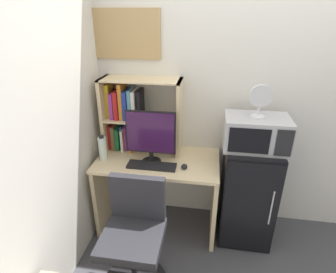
{
  "coord_description": "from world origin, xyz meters",
  "views": [
    {
      "loc": [
        -0.56,
        -2.44,
        2.0
      ],
      "look_at": [
        -0.89,
        -0.33,
        1.02
      ],
      "focal_mm": 29.24,
      "sensor_mm": 36.0,
      "label": 1
    }
  ],
  "objects": [
    {
      "name": "wall_corkboard",
      "position": [
        -1.34,
        -0.01,
        1.81
      ],
      "size": [
        0.66,
        0.02,
        0.42
      ],
      "primitive_type": "cube",
      "color": "tan"
    },
    {
      "name": "keyboard",
      "position": [
        -1.02,
        -0.44,
        0.78
      ],
      "size": [
        0.43,
        0.13,
        0.02
      ],
      "primitive_type": "cube",
      "color": "black",
      "rests_on": "desk"
    },
    {
      "name": "desk",
      "position": [
        -0.99,
        -0.3,
        0.52
      ],
      "size": [
        1.11,
        0.61,
        0.77
      ],
      "color": "beige",
      "rests_on": "ground_plane"
    },
    {
      "name": "desk_chair",
      "position": [
        -1.05,
        -0.96,
        0.41
      ],
      "size": [
        0.51,
        0.51,
        0.9
      ],
      "color": "black",
      "rests_on": "ground_plane"
    },
    {
      "name": "microwave",
      "position": [
        -0.17,
        -0.29,
        1.08
      ],
      "size": [
        0.52,
        0.35,
        0.27
      ],
      "color": "#ADADB2",
      "rests_on": "mini_fridge"
    },
    {
      "name": "monitor",
      "position": [
        -1.04,
        -0.37,
        1.03
      ],
      "size": [
        0.43,
        0.17,
        0.48
      ],
      "color": "black",
      "rests_on": "desk"
    },
    {
      "name": "wall_back",
      "position": [
        0.4,
        0.02,
        1.3
      ],
      "size": [
        6.4,
        0.04,
        2.6
      ],
      "primitive_type": "cube",
      "color": "silver",
      "rests_on": "ground_plane"
    },
    {
      "name": "water_bottle",
      "position": [
        -1.48,
        -0.37,
        0.88
      ],
      "size": [
        0.07,
        0.07,
        0.23
      ],
      "color": "silver",
      "rests_on": "desk"
    },
    {
      "name": "computer_mouse",
      "position": [
        -0.74,
        -0.42,
        0.78
      ],
      "size": [
        0.05,
        0.08,
        0.03
      ],
      "primitive_type": "ellipsoid",
      "color": "black",
      "rests_on": "desk"
    },
    {
      "name": "desk_fan",
      "position": [
        -0.17,
        -0.29,
        1.37
      ],
      "size": [
        0.18,
        0.11,
        0.27
      ],
      "color": "silver",
      "rests_on": "microwave"
    },
    {
      "name": "hutch_bookshelf",
      "position": [
        -1.28,
        -0.12,
        1.13
      ],
      "size": [
        0.73,
        0.27,
        0.69
      ],
      "color": "beige",
      "rests_on": "desk"
    },
    {
      "name": "mini_fridge",
      "position": [
        -0.17,
        -0.29,
        0.47
      ],
      "size": [
        0.46,
        0.49,
        0.95
      ],
      "color": "black",
      "rests_on": "ground_plane"
    }
  ]
}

